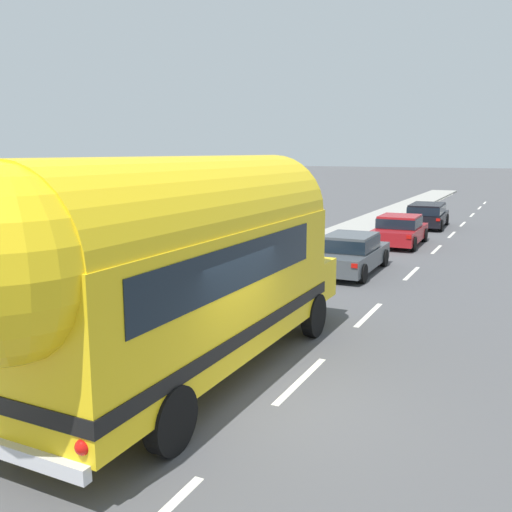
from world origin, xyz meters
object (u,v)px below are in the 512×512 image
(car_lead, at_px, (351,252))
(car_second, at_px, (400,229))
(painted_bus, at_px, (176,263))
(car_third, at_px, (427,214))

(car_lead, xyz_separation_m, car_second, (0.26, 6.74, -0.00))
(painted_bus, bearing_deg, car_third, 89.47)
(car_second, bearing_deg, car_lead, -92.22)
(car_lead, bearing_deg, painted_bus, -89.28)
(car_third, bearing_deg, car_second, -90.88)
(car_second, bearing_deg, car_third, 89.12)
(car_second, relative_size, car_third, 0.99)
(car_second, height_order, car_third, same)
(painted_bus, distance_m, car_third, 24.43)
(painted_bus, distance_m, car_lead, 11.10)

